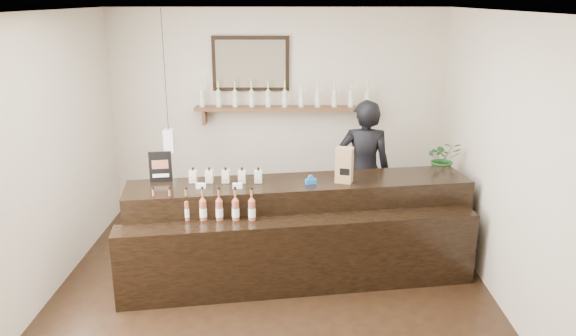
# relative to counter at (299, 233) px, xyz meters

# --- Properties ---
(ground) EXTENTS (5.00, 5.00, 0.00)m
(ground) POSITION_rel_counter_xyz_m (-0.28, -0.56, -0.48)
(ground) COLOR black
(ground) RESTS_ON ground
(room_shell) EXTENTS (5.00, 5.00, 5.00)m
(room_shell) POSITION_rel_counter_xyz_m (-0.28, -0.56, 1.22)
(room_shell) COLOR beige
(room_shell) RESTS_ON ground
(back_wall_decor) EXTENTS (2.66, 0.96, 1.69)m
(back_wall_decor) POSITION_rel_counter_xyz_m (-0.43, 1.81, 1.27)
(back_wall_decor) COLOR brown
(back_wall_decor) RESTS_ON ground
(counter) EXTENTS (3.74, 1.57, 1.20)m
(counter) POSITION_rel_counter_xyz_m (0.00, 0.00, 0.00)
(counter) COLOR black
(counter) RESTS_ON ground
(promo_sign) EXTENTS (0.24, 0.06, 0.33)m
(promo_sign) POSITION_rel_counter_xyz_m (-1.48, 0.12, 0.71)
(promo_sign) COLOR black
(promo_sign) RESTS_ON counter
(paper_bag) EXTENTS (0.20, 0.18, 0.38)m
(paper_bag) POSITION_rel_counter_xyz_m (0.47, 0.11, 0.73)
(paper_bag) COLOR #967248
(paper_bag) RESTS_ON counter
(tape_dispenser) EXTENTS (0.12, 0.08, 0.10)m
(tape_dispenser) POSITION_rel_counter_xyz_m (0.12, 0.05, 0.58)
(tape_dispenser) COLOR blue
(tape_dispenser) RESTS_ON counter
(side_cabinet) EXTENTS (0.57, 0.68, 0.86)m
(side_cabinet) POSITION_rel_counter_xyz_m (1.72, 0.85, -0.05)
(side_cabinet) COLOR brown
(side_cabinet) RESTS_ON ground
(potted_plant) EXTENTS (0.40, 0.35, 0.44)m
(potted_plant) POSITION_rel_counter_xyz_m (1.72, 0.85, 0.60)
(potted_plant) COLOR #265D25
(potted_plant) RESTS_ON side_cabinet
(shopkeeper) EXTENTS (0.77, 0.54, 2.00)m
(shopkeeper) POSITION_rel_counter_xyz_m (0.80, 0.99, 0.52)
(shopkeeper) COLOR black
(shopkeeper) RESTS_ON ground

